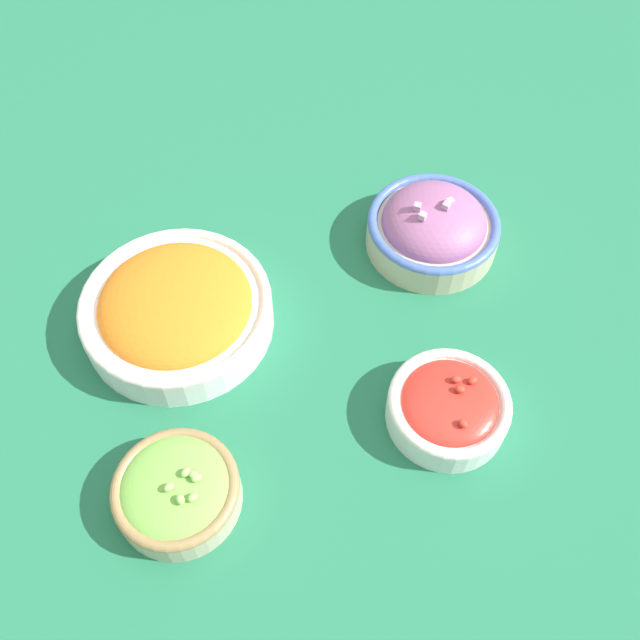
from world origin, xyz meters
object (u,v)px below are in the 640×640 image
bowl_lettuce (176,490)px  bowl_carrots (176,309)px  bowl_red_onion (433,227)px  bowl_cherry_tomatoes (448,406)px

bowl_lettuce → bowl_carrots: bearing=85.2°
bowl_red_onion → bowl_lettuce: bowl_red_onion is taller
bowl_carrots → bowl_cherry_tomatoes: 0.31m
bowl_cherry_tomatoes → bowl_red_onion: 0.24m
bowl_red_onion → bowl_lettuce: bearing=-140.9°
bowl_carrots → bowl_red_onion: bowl_red_onion is taller
bowl_carrots → bowl_red_onion: bearing=11.1°
bowl_carrots → bowl_lettuce: bearing=-94.8°
bowl_carrots → bowl_cherry_tomatoes: size_ratio=1.69×
bowl_carrots → bowl_lettuce: 0.21m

